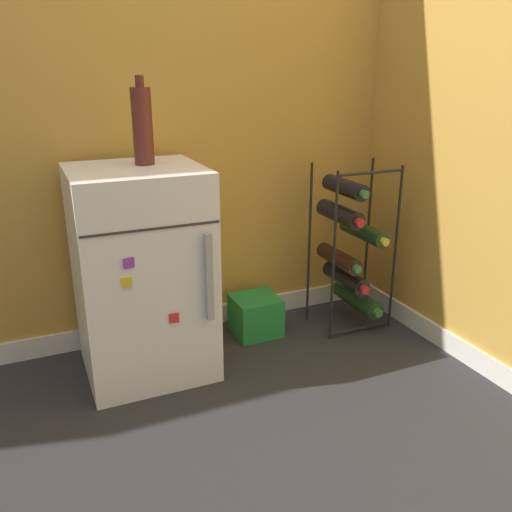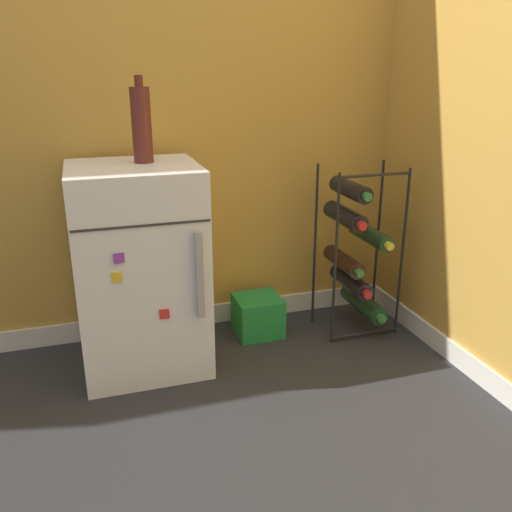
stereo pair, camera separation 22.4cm
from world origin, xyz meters
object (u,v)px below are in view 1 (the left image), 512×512
Objects in this scene: mini_fridge at (142,273)px; soda_box at (256,315)px; fridge_top_bottle at (142,126)px; wine_rack at (349,249)px.

soda_box is at bearing 10.50° from mini_fridge.
fridge_top_bottle is (0.05, 0.05, 0.54)m from mini_fridge.
mini_fridge is at bearing -136.03° from fridge_top_bottle.
mini_fridge is at bearing -169.50° from soda_box.
wine_rack is 1.06m from fridge_top_bottle.
soda_box is (0.51, 0.09, -0.32)m from mini_fridge.
mini_fridge reaches higher than soda_box.
wine_rack is at bearing 0.67° from mini_fridge.
wine_rack is 0.52m from soda_box.
mini_fridge is 2.60× the size of fridge_top_bottle.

